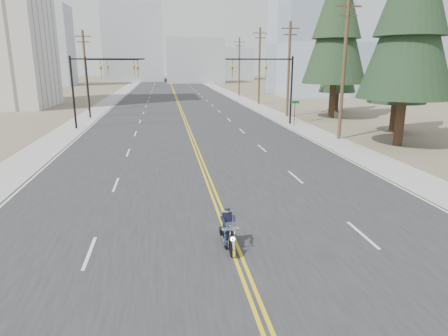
% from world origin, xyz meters
% --- Properties ---
extents(ground_plane, '(400.00, 400.00, 0.00)m').
position_xyz_m(ground_plane, '(0.00, 0.00, 0.00)').
color(ground_plane, '#776D56').
rests_on(ground_plane, ground).
extents(road, '(20.00, 200.00, 0.01)m').
position_xyz_m(road, '(0.00, 70.00, 0.01)').
color(road, '#303033').
rests_on(road, ground).
extents(sidewalk_left, '(3.00, 200.00, 0.01)m').
position_xyz_m(sidewalk_left, '(-11.50, 70.00, 0.01)').
color(sidewalk_left, '#A5A5A0').
rests_on(sidewalk_left, ground).
extents(sidewalk_right, '(3.00, 200.00, 0.01)m').
position_xyz_m(sidewalk_right, '(11.50, 70.00, 0.01)').
color(sidewalk_right, '#A5A5A0').
rests_on(sidewalk_right, ground).
extents(traffic_mast_left, '(7.10, 0.26, 7.00)m').
position_xyz_m(traffic_mast_left, '(-8.98, 32.00, 4.94)').
color(traffic_mast_left, black).
rests_on(traffic_mast_left, ground).
extents(traffic_mast_right, '(7.10, 0.26, 7.00)m').
position_xyz_m(traffic_mast_right, '(8.98, 32.00, 4.94)').
color(traffic_mast_right, black).
rests_on(traffic_mast_right, ground).
extents(traffic_mast_far, '(6.10, 0.26, 7.00)m').
position_xyz_m(traffic_mast_far, '(-9.31, 40.00, 4.87)').
color(traffic_mast_far, black).
rests_on(traffic_mast_far, ground).
extents(street_sign, '(0.90, 0.06, 2.62)m').
position_xyz_m(street_sign, '(10.80, 30.00, 1.80)').
color(street_sign, black).
rests_on(street_sign, ground).
extents(utility_pole_b, '(2.20, 0.30, 11.50)m').
position_xyz_m(utility_pole_b, '(12.50, 23.00, 5.98)').
color(utility_pole_b, brown).
rests_on(utility_pole_b, ground).
extents(utility_pole_c, '(2.20, 0.30, 11.00)m').
position_xyz_m(utility_pole_c, '(12.50, 38.00, 5.73)').
color(utility_pole_c, brown).
rests_on(utility_pole_c, ground).
extents(utility_pole_d, '(2.20, 0.30, 11.50)m').
position_xyz_m(utility_pole_d, '(12.50, 53.00, 5.98)').
color(utility_pole_d, brown).
rests_on(utility_pole_d, ground).
extents(utility_pole_e, '(2.20, 0.30, 11.00)m').
position_xyz_m(utility_pole_e, '(12.50, 70.00, 5.73)').
color(utility_pole_e, brown).
rests_on(utility_pole_e, ground).
extents(utility_pole_left, '(2.20, 0.30, 10.50)m').
position_xyz_m(utility_pole_left, '(-12.50, 48.00, 5.48)').
color(utility_pole_left, brown).
rests_on(utility_pole_left, ground).
extents(glass_building, '(24.00, 16.00, 20.00)m').
position_xyz_m(glass_building, '(32.00, 70.00, 10.00)').
color(glass_building, '#9EB5CC').
rests_on(glass_building, ground).
extents(haze_bldg_a, '(14.00, 12.00, 22.00)m').
position_xyz_m(haze_bldg_a, '(-35.00, 115.00, 11.00)').
color(haze_bldg_a, '#B7BCC6').
rests_on(haze_bldg_a, ground).
extents(haze_bldg_b, '(18.00, 14.00, 14.00)m').
position_xyz_m(haze_bldg_b, '(8.00, 125.00, 7.00)').
color(haze_bldg_b, '#ADB2B7').
rests_on(haze_bldg_b, ground).
extents(haze_bldg_c, '(16.00, 12.00, 18.00)m').
position_xyz_m(haze_bldg_c, '(40.00, 110.00, 9.00)').
color(haze_bldg_c, '#B7BCC6').
rests_on(haze_bldg_c, ground).
extents(haze_bldg_d, '(20.00, 15.00, 26.00)m').
position_xyz_m(haze_bldg_d, '(-12.00, 140.00, 13.00)').
color(haze_bldg_d, '#ADB2B7').
rests_on(haze_bldg_d, ground).
extents(haze_bldg_e, '(14.00, 14.00, 12.00)m').
position_xyz_m(haze_bldg_e, '(25.00, 150.00, 6.00)').
color(haze_bldg_e, '#B7BCC6').
rests_on(haze_bldg_e, ground).
extents(haze_bldg_f, '(12.00, 12.00, 16.00)m').
position_xyz_m(haze_bldg_f, '(-50.00, 130.00, 8.00)').
color(haze_bldg_f, '#ADB2B7').
rests_on(haze_bldg_f, ground).
extents(motorcyclist, '(0.83, 1.84, 1.42)m').
position_xyz_m(motorcyclist, '(-0.20, 3.70, 0.71)').
color(motorcyclist, black).
rests_on(motorcyclist, ground).
extents(conifer_near, '(6.99, 6.99, 18.50)m').
position_xyz_m(conifer_near, '(15.86, 19.56, 10.62)').
color(conifer_near, '#382619').
rests_on(conifer_near, ground).
extents(conifer_mid, '(5.17, 5.17, 13.79)m').
position_xyz_m(conifer_mid, '(18.91, 25.37, 7.92)').
color(conifer_mid, '#382619').
rests_on(conifer_mid, ground).
extents(conifer_tall, '(7.26, 7.26, 20.16)m').
position_xyz_m(conifer_tall, '(17.22, 35.79, 11.58)').
color(conifer_tall, '#382619').
rests_on(conifer_tall, ground).
extents(conifer_far, '(4.79, 4.79, 12.83)m').
position_xyz_m(conifer_far, '(20.46, 41.93, 7.36)').
color(conifer_far, '#382619').
rests_on(conifer_far, ground).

